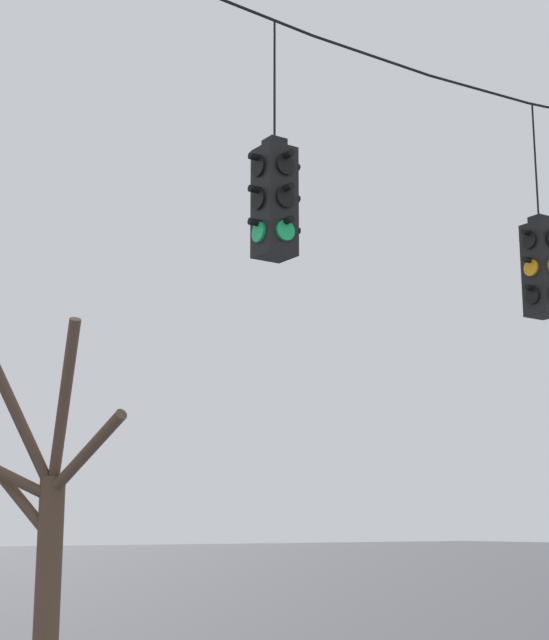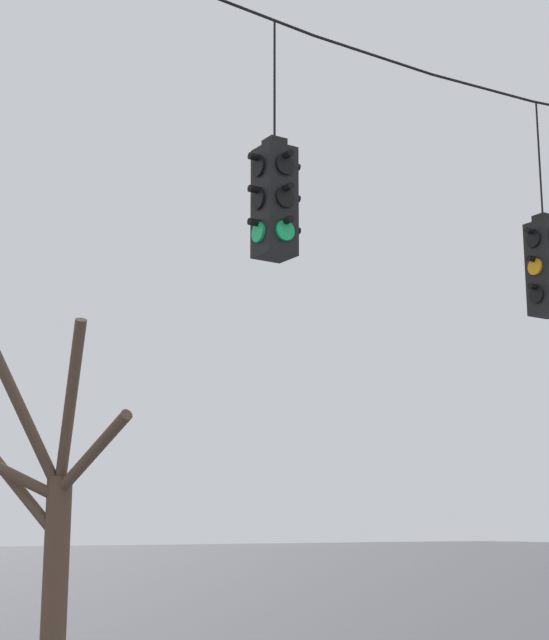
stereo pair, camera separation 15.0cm
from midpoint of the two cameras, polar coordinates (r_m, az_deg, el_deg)
The scene contains 4 objects.
span_wire at distance 11.13m, azimuth 6.25°, elevation 15.79°, with size 11.47×0.03×0.52m.
traffic_light_near_right_pole at distance 9.60m, azimuth 0.45°, elevation 6.99°, with size 0.58×0.58×2.48m.
traffic_light_over_intersection at distance 12.03m, azimuth 15.85°, elevation 2.99°, with size 0.58×0.58×2.67m.
bare_tree at distance 14.87m, azimuth -12.71°, elevation -11.15°, with size 1.94×2.96×5.12m.
Camera 2 is at (-6.28, -7.20, 2.23)m, focal length 55.00 mm.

